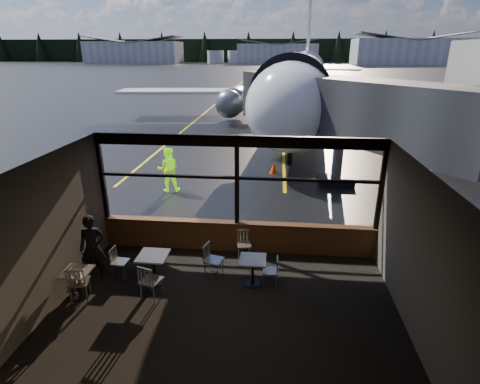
# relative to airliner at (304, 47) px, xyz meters

# --- Properties ---
(ground_plane) EXTENTS (520.00, 520.00, 0.00)m
(ground_plane) POSITION_rel_airliner_xyz_m (-2.97, 97.56, -5.92)
(ground_plane) COLOR black
(ground_plane) RESTS_ON ground
(carpet_floor) EXTENTS (8.00, 6.00, 0.01)m
(carpet_floor) POSITION_rel_airliner_xyz_m (-2.97, -25.44, -5.91)
(carpet_floor) COLOR black
(carpet_floor) RESTS_ON ground
(ceiling) EXTENTS (8.00, 6.00, 0.04)m
(ceiling) POSITION_rel_airliner_xyz_m (-2.97, -25.44, -2.42)
(ceiling) COLOR #38332D
(ceiling) RESTS_ON ground
(wall_left) EXTENTS (0.04, 6.00, 3.50)m
(wall_left) POSITION_rel_airliner_xyz_m (-6.97, -25.44, -4.17)
(wall_left) COLOR #514A41
(wall_left) RESTS_ON ground
(wall_right) EXTENTS (0.04, 6.00, 3.50)m
(wall_right) POSITION_rel_airliner_xyz_m (1.03, -25.44, -4.17)
(wall_right) COLOR #514A41
(wall_right) RESTS_ON ground
(wall_back) EXTENTS (8.00, 0.04, 3.50)m
(wall_back) POSITION_rel_airliner_xyz_m (-2.97, -28.44, -4.17)
(wall_back) COLOR #514A41
(wall_back) RESTS_ON ground
(window_sill) EXTENTS (8.00, 0.28, 0.90)m
(window_sill) POSITION_rel_airliner_xyz_m (-2.97, -22.44, -5.47)
(window_sill) COLOR #4D2C17
(window_sill) RESTS_ON ground
(window_header) EXTENTS (8.00, 0.18, 0.30)m
(window_header) POSITION_rel_airliner_xyz_m (-2.97, -22.44, -2.57)
(window_header) COLOR black
(window_header) RESTS_ON ground
(mullion_left) EXTENTS (0.12, 0.12, 2.60)m
(mullion_left) POSITION_rel_airliner_xyz_m (-6.92, -22.44, -3.72)
(mullion_left) COLOR black
(mullion_left) RESTS_ON ground
(mullion_centre) EXTENTS (0.12, 0.12, 2.60)m
(mullion_centre) POSITION_rel_airliner_xyz_m (-2.97, -22.44, -3.72)
(mullion_centre) COLOR black
(mullion_centre) RESTS_ON ground
(mullion_right) EXTENTS (0.12, 0.12, 2.60)m
(mullion_right) POSITION_rel_airliner_xyz_m (0.98, -22.44, -3.72)
(mullion_right) COLOR black
(mullion_right) RESTS_ON ground
(window_transom) EXTENTS (8.00, 0.10, 0.08)m
(window_transom) POSITION_rel_airliner_xyz_m (-2.97, -22.44, -3.62)
(window_transom) COLOR black
(window_transom) RESTS_ON ground
(airliner) EXTENTS (35.62, 41.48, 11.84)m
(airliner) POSITION_rel_airliner_xyz_m (0.00, 0.00, 0.00)
(airliner) COLOR white
(airliner) RESTS_ON ground_plane
(jet_bridge) EXTENTS (9.28, 11.34, 4.95)m
(jet_bridge) POSITION_rel_airliner_xyz_m (0.63, -16.94, -3.45)
(jet_bridge) COLOR #29292B
(jet_bridge) RESTS_ON ground_plane
(cafe_table_near) EXTENTS (0.67, 0.67, 0.73)m
(cafe_table_near) POSITION_rel_airliner_xyz_m (-2.39, -24.14, -5.55)
(cafe_table_near) COLOR #ADA89F
(cafe_table_near) RESTS_ON carpet_floor
(cafe_table_mid) EXTENTS (0.74, 0.74, 0.81)m
(cafe_table_mid) POSITION_rel_airliner_xyz_m (-4.91, -24.32, -5.52)
(cafe_table_mid) COLOR gray
(cafe_table_mid) RESTS_ON carpet_floor
(cafe_table_left) EXTENTS (0.65, 0.65, 0.72)m
(cafe_table_left) POSITION_rel_airliner_xyz_m (-6.55, -25.08, -5.56)
(cafe_table_left) COLOR #ACA69E
(cafe_table_left) RESTS_ON carpet_floor
(chair_near_e) EXTENTS (0.44, 0.44, 0.79)m
(chair_near_e) POSITION_rel_airliner_xyz_m (-1.94, -24.14, -5.52)
(chair_near_e) COLOR #B9B4A7
(chair_near_e) RESTS_ON carpet_floor
(chair_near_w) EXTENTS (0.61, 0.61, 0.92)m
(chair_near_w) POSITION_rel_airliner_xyz_m (-3.44, -23.87, -5.46)
(chair_near_w) COLOR #ACA79C
(chair_near_w) RESTS_ON carpet_floor
(chair_near_n) EXTENTS (0.51, 0.51, 0.82)m
(chair_near_n) POSITION_rel_airliner_xyz_m (-2.73, -22.84, -5.51)
(chair_near_n) COLOR beige
(chair_near_n) RESTS_ON carpet_floor
(chair_mid_s) EXTENTS (0.65, 0.65, 0.95)m
(chair_mid_s) POSITION_rel_airliner_xyz_m (-4.78, -24.95, -5.44)
(chair_mid_s) COLOR beige
(chair_mid_s) RESTS_ON carpet_floor
(chair_mid_w) EXTENTS (0.48, 0.48, 0.82)m
(chair_mid_w) POSITION_rel_airliner_xyz_m (-5.90, -24.10, -5.51)
(chair_mid_w) COLOR beige
(chair_mid_w) RESTS_ON carpet_floor
(chair_left_s) EXTENTS (0.63, 0.63, 0.94)m
(chair_left_s) POSITION_rel_airliner_xyz_m (-6.48, -25.17, -5.45)
(chair_left_s) COLOR beige
(chair_left_s) RESTS_ON carpet_floor
(passenger) EXTENTS (0.75, 0.61, 1.78)m
(passenger) POSITION_rel_airliner_xyz_m (-6.51, -24.27, -5.03)
(passenger) COLOR black
(passenger) RESTS_ON carpet_floor
(ground_crew) EXTENTS (1.06, 0.91, 1.89)m
(ground_crew) POSITION_rel_airliner_xyz_m (-6.42, -17.59, -4.98)
(ground_crew) COLOR #BFF219
(ground_crew) RESTS_ON ground_plane
(cone_nose) EXTENTS (0.38, 0.38, 0.53)m
(cone_nose) POSITION_rel_airliner_xyz_m (-2.00, -14.69, -5.65)
(cone_nose) COLOR #E24407
(cone_nose) RESTS_ON ground_plane
(hangar_left) EXTENTS (45.00, 18.00, 11.00)m
(hangar_left) POSITION_rel_airliner_xyz_m (-72.97, 157.56, -0.42)
(hangar_left) COLOR silver
(hangar_left) RESTS_ON ground_plane
(hangar_mid) EXTENTS (38.00, 15.00, 10.00)m
(hangar_mid) POSITION_rel_airliner_xyz_m (-2.97, 162.56, -0.92)
(hangar_mid) COLOR silver
(hangar_mid) RESTS_ON ground_plane
(hangar_right) EXTENTS (50.00, 20.00, 12.00)m
(hangar_right) POSITION_rel_airliner_xyz_m (57.03, 155.56, 0.08)
(hangar_right) COLOR silver
(hangar_right) RESTS_ON ground_plane
(fuel_tank_a) EXTENTS (8.00, 8.00, 6.00)m
(fuel_tank_a) POSITION_rel_airliner_xyz_m (-32.97, 159.56, -2.92)
(fuel_tank_a) COLOR silver
(fuel_tank_a) RESTS_ON ground_plane
(fuel_tank_b) EXTENTS (8.00, 8.00, 6.00)m
(fuel_tank_b) POSITION_rel_airliner_xyz_m (-22.97, 159.56, -2.92)
(fuel_tank_b) COLOR silver
(fuel_tank_b) RESTS_ON ground_plane
(fuel_tank_c) EXTENTS (8.00, 8.00, 6.00)m
(fuel_tank_c) POSITION_rel_airliner_xyz_m (-12.97, 159.56, -2.92)
(fuel_tank_c) COLOR silver
(fuel_tank_c) RESTS_ON ground_plane
(treeline) EXTENTS (360.00, 3.00, 12.00)m
(treeline) POSITION_rel_airliner_xyz_m (-2.97, 187.56, 0.08)
(treeline) COLOR black
(treeline) RESTS_ON ground_plane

